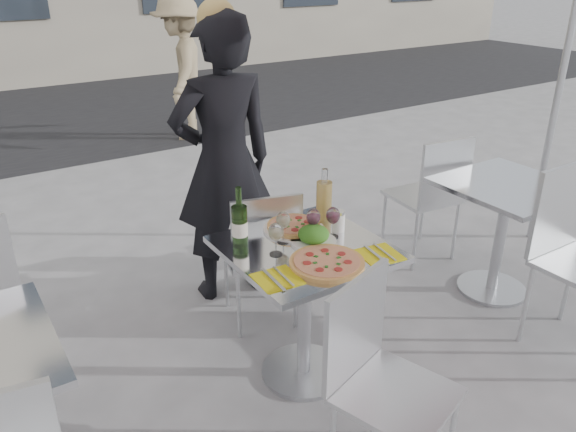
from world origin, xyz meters
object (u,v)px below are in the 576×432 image
sugar_shaker (338,221)px  wineglass_white_b (283,221)px  salad_plate (314,236)px  chair_far (263,249)px  pedestrian_b (182,69)px  wine_bottle (240,224)px  woman_diner (224,163)px  wineglass_white_a (276,233)px  pizza_far (294,227)px  wineglass_red_a (313,218)px  napkin_left (277,279)px  wineglass_red_b (333,217)px  side_chair_rfar (433,189)px  side_chair_rnear (576,245)px  main_table (305,285)px  pizza_near (327,262)px  napkin_right (379,254)px  chair_near (377,368)px  carafe (324,201)px  side_table_right (504,215)px

sugar_shaker → wineglass_white_b: (-0.30, 0.04, 0.06)m
salad_plate → chair_far: bearing=90.8°
pedestrian_b → wine_bottle: 4.45m
woman_diner → wineglass_white_b: (-0.12, -0.85, -0.02)m
woman_diner → wineglass_white_a: woman_diner is taller
pizza_far → wineglass_red_a: size_ratio=1.94×
wineglass_white_b → napkin_left: size_ratio=0.79×
wineglass_red_a → wineglass_red_b: bearing=-22.5°
chair_far → pedestrian_b: 4.08m
wineglass_white_a → napkin_left: size_ratio=0.79×
chair_far → wineglass_white_a: wineglass_white_a is taller
sugar_shaker → wineglass_red_a: bearing=-178.2°
side_chair_rfar → woman_diner: bearing=-10.7°
side_chair_rnear → pedestrian_b: size_ratio=0.62×
main_table → pizza_near: pizza_near is taller
napkin_left → napkin_right: (0.51, -0.07, 0.00)m
chair_far → napkin_right: size_ratio=4.20×
pizza_near → pizza_far: 0.38m
chair_near → wineglass_red_b: bearing=49.7°
chair_far → napkin_right: 0.80m
carafe → wineglass_white_b: 0.30m
chair_far → pedestrian_b: bearing=-91.8°
main_table → napkin_left: size_ratio=3.74×
side_table_right → wineglass_white_a: wineglass_white_a is taller
wineglass_white_a → main_table: bearing=-3.5°
side_chair_rnear → pizza_far: (-1.33, 0.72, 0.16)m
side_chair_rnear → pizza_near: size_ratio=3.03×
chair_near → napkin_left: (-0.16, 0.47, 0.22)m
wineglass_red_a → carafe: bearing=39.0°
wineglass_red_b → napkin_right: wineglass_red_b is taller
chair_near → wine_bottle: 0.90m
side_table_right → sugar_shaker: bearing=177.6°
wine_bottle → wineglass_white_b: (0.19, -0.08, -0.00)m
pedestrian_b → wine_bottle: pedestrian_b is taller
pizza_far → napkin_left: size_ratio=1.52×
napkin_left → wine_bottle: bearing=91.1°
sugar_shaker → carafe: bearing=91.7°
carafe → woman_diner: bearing=102.2°
salad_plate → wineglass_red_b: 0.13m
pedestrian_b → salad_plate: bearing=11.2°
chair_far → wineglass_white_b: (-0.11, -0.39, 0.35)m
side_table_right → pizza_far: bearing=172.8°
chair_near → side_chair_rnear: 1.49m
side_table_right → side_chair_rnear: size_ratio=0.74×
pedestrian_b → napkin_left: 4.80m
wineglass_red_a → wine_bottle: bearing=158.9°
chair_near → side_chair_rfar: (1.54, 1.19, 0.02)m
chair_far → wineglass_white_b: wineglass_white_b is taller
chair_far → wineglass_red_a: (0.03, -0.44, 0.35)m
carafe → napkin_left: carafe is taller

